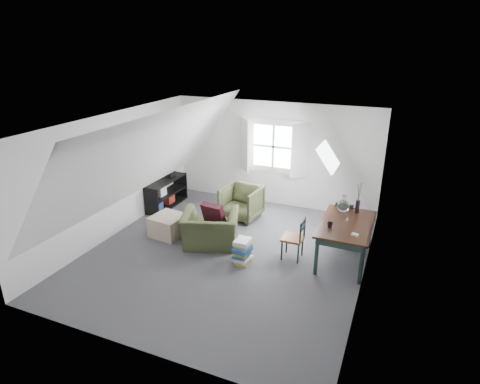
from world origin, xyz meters
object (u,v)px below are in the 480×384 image
at_px(dining_chair_far, 344,220).
at_px(media_shelf, 165,195).
at_px(dining_chair_near, 294,238).
at_px(armchair_near, 211,244).
at_px(armchair_far, 241,217).
at_px(dining_table, 346,228).
at_px(magazine_stack, 243,251).
at_px(ottoman, 169,225).

bearing_deg(dining_chair_far, media_shelf, 12.79).
bearing_deg(media_shelf, dining_chair_near, -21.67).
bearing_deg(armchair_near, armchair_far, -111.87).
distance_m(dining_chair_far, media_shelf, 4.27).
xyz_separation_m(armchair_near, armchair_far, (0.07, 1.42, 0.00)).
bearing_deg(dining_table, dining_chair_near, -158.54).
relative_size(armchair_near, magazine_stack, 2.34).
bearing_deg(magazine_stack, dining_table, 25.39).
xyz_separation_m(armchair_far, media_shelf, (-1.96, -0.12, 0.30)).
relative_size(ottoman, dining_table, 0.42).
xyz_separation_m(armchair_far, dining_chair_near, (1.59, -1.29, 0.42)).
distance_m(armchair_far, dining_table, 2.74).
height_order(armchair_near, dining_table, dining_table).
height_order(armchair_far, dining_table, dining_table).
xyz_separation_m(ottoman, dining_table, (3.53, 0.38, 0.44)).
bearing_deg(ottoman, armchair_far, 52.18).
relative_size(ottoman, media_shelf, 0.48).
distance_m(armchair_far, media_shelf, 1.99).
distance_m(armchair_near, magazine_stack, 0.95).
distance_m(dining_table, media_shelf, 4.53).
height_order(armchair_far, media_shelf, media_shelf).
xyz_separation_m(dining_chair_near, magazine_stack, (-0.82, -0.51, -0.20)).
bearing_deg(dining_chair_near, armchair_far, -123.86).
relative_size(dining_table, media_shelf, 1.15).
bearing_deg(dining_chair_far, dining_chair_near, 71.10).
xyz_separation_m(ottoman, dining_chair_near, (2.66, 0.08, 0.21)).
distance_m(armchair_near, ottoman, 1.02).
bearing_deg(dining_table, ottoman, -171.08).
bearing_deg(dining_chair_far, armchair_near, 41.32).
distance_m(armchair_near, dining_chair_near, 1.72).
height_order(dining_chair_near, media_shelf, dining_chair_near).
relative_size(armchair_near, dining_table, 0.70).
xyz_separation_m(dining_table, dining_chair_near, (-0.87, -0.29, -0.23)).
xyz_separation_m(media_shelf, magazine_stack, (2.74, -1.68, -0.08)).
height_order(dining_chair_far, magazine_stack, dining_chair_far).
bearing_deg(armchair_near, dining_chair_near, 165.44).
relative_size(dining_chair_far, dining_chair_near, 1.04).
relative_size(armchair_far, dining_chair_near, 1.01).
bearing_deg(dining_table, dining_chair_far, 103.75).
xyz_separation_m(armchair_near, magazine_stack, (0.84, -0.38, 0.23)).
height_order(armchair_far, ottoman, ottoman).
xyz_separation_m(dining_chair_near, media_shelf, (-3.56, 1.18, -0.12)).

